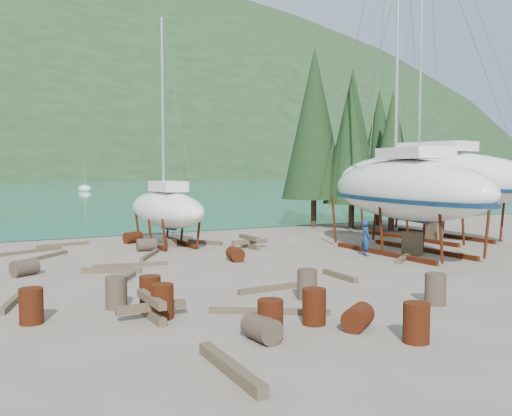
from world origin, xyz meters
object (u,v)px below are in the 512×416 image
large_sailboat_near (404,188)px  small_sailboat_shore (166,208)px  large_sailboat_far (427,179)px  worker (366,238)px

large_sailboat_near → small_sailboat_shore: large_sailboat_near is taller
large_sailboat_near → large_sailboat_far: bearing=46.1°
large_sailboat_far → worker: size_ratio=12.62×
small_sailboat_shore → worker: 9.82m
large_sailboat_near → small_sailboat_shore: size_ratio=1.62×
large_sailboat_far → worker: (-6.90, -3.37, -2.45)m
small_sailboat_shore → worker: small_sailboat_shore is taller
worker → small_sailboat_shore: bearing=56.2°
large_sailboat_far → small_sailboat_shore: (-13.39, 3.92, -1.40)m
large_sailboat_near → large_sailboat_far: large_sailboat_far is taller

